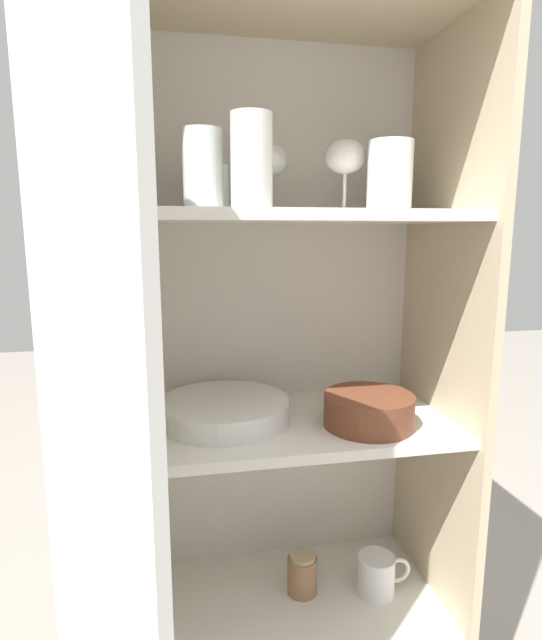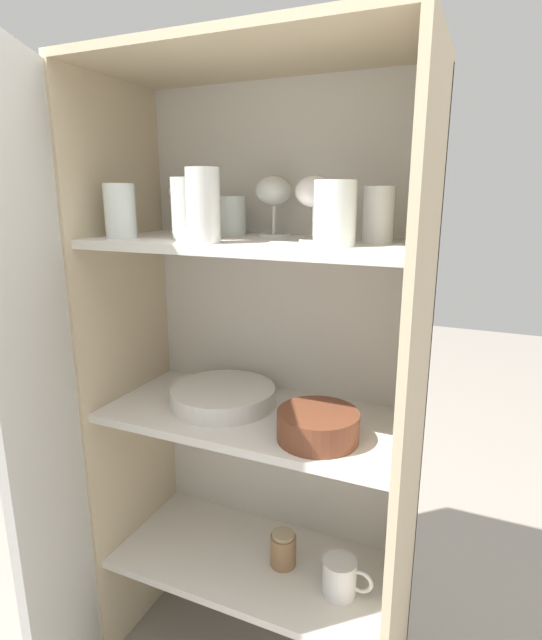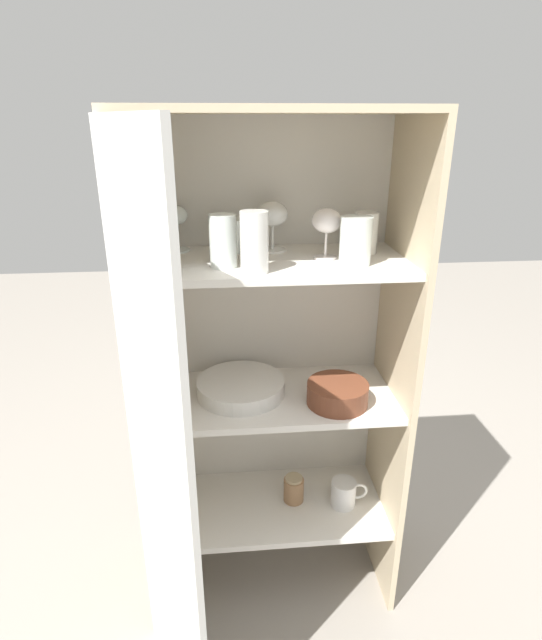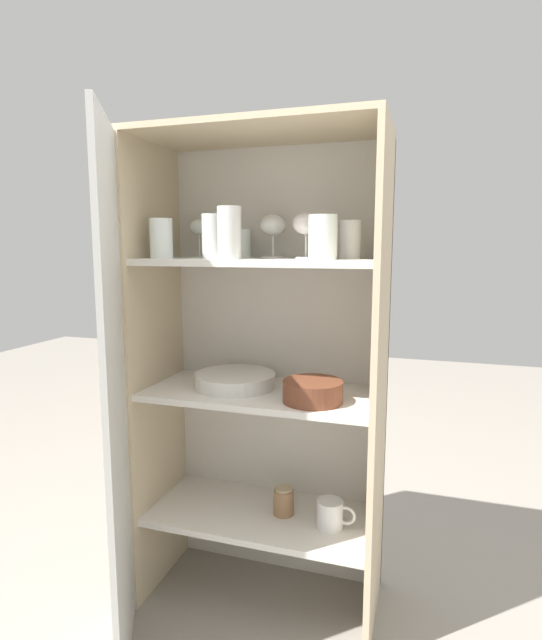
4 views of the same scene
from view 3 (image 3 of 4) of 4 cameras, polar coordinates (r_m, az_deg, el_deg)
The scene contains 22 objects.
ground_plane at distance 1.84m, azimuth 0.66°, elevation -30.64°, with size 8.00×8.00×0.00m, color gray.
cupboard_back_panel at distance 1.63m, azimuth -0.46°, elevation -4.46°, with size 0.75×0.02×1.48m, color silver.
cupboard_side_left at distance 1.49m, azimuth -14.15°, elevation -7.89°, with size 0.02×0.37×1.48m, color #CCB793.
cupboard_side_right at distance 1.55m, azimuth 13.80°, elevation -6.67°, with size 0.02×0.37×1.48m, color #CCB793.
cupboard_top_panel at distance 1.29m, azimuth 0.14°, elevation 22.91°, with size 0.75×0.37×0.02m, color #CCB793.
shelf_board_lower at distance 1.74m, azimuth 0.10°, elevation -20.50°, with size 0.71×0.33×0.02m, color silver.
shelf_board_middle at distance 1.50m, azimuth 0.11°, elevation -8.85°, with size 0.71×0.33×0.02m, color silver.
shelf_board_upper at distance 1.33m, azimuth 0.13°, elevation 6.51°, with size 0.71×0.33×0.02m, color silver.
cupboard_door at distance 1.19m, azimuth -12.67°, elevation -16.16°, with size 0.19×0.33×1.48m.
tumbler_glass_0 at distance 1.20m, azimuth -1.92°, elevation 8.86°, with size 0.07×0.07×0.15m.
tumbler_glass_1 at distance 1.41m, azimuth -4.39°, elevation 9.61°, with size 0.07×0.07×0.09m.
tumbler_glass_2 at distance 1.25m, azimuth -5.50°, elevation 8.97°, with size 0.07×0.07×0.13m.
tumbler_glass_3 at distance 1.41m, azimuth 10.78°, elevation 9.77°, with size 0.07×0.07×0.11m.
tumbler_glass_4 at distance 1.24m, azimuth -12.94°, elevation 8.09°, with size 0.07×0.07×0.12m.
tumbler_glass_5 at distance 1.29m, azimuth 9.64°, elevation 8.90°, with size 0.08×0.08×0.12m.
wine_glass_0 at distance 1.42m, azimuth -10.85°, elevation 11.26°, with size 0.07×0.07×0.13m.
wine_glass_1 at distance 1.40m, azimuth 0.17°, elevation 11.77°, with size 0.08×0.08×0.14m.
wine_glass_2 at distance 1.33m, azimuth 6.38°, elevation 11.01°, with size 0.08×0.08×0.13m.
plate_stack_white at distance 1.49m, azimuth -3.48°, elevation -7.64°, with size 0.26×0.26×0.04m.
mixing_bowl_large at distance 1.45m, azimuth 7.61°, elevation -8.21°, with size 0.17×0.17×0.06m.
coffee_mug_primary at distance 1.72m, azimuth 8.37°, elevation -18.97°, with size 0.12×0.08×0.09m.
storage_jar at distance 1.72m, azimuth 2.61°, elevation -18.72°, with size 0.07×0.07×0.09m.
Camera 3 is at (-0.12, -1.11, 1.46)m, focal length 28.00 mm.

